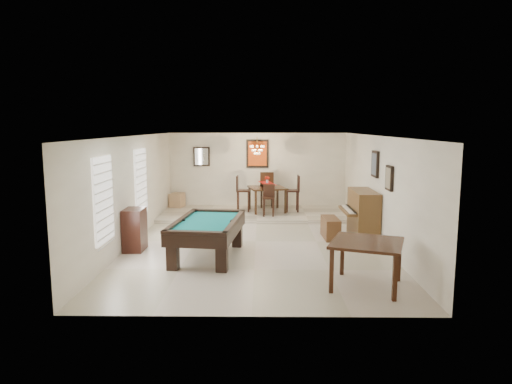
{
  "coord_description": "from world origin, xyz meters",
  "views": [
    {
      "loc": [
        0.15,
        -11.01,
        2.85
      ],
      "look_at": [
        0.0,
        0.6,
        1.15
      ],
      "focal_mm": 32.0,
      "sensor_mm": 36.0,
      "label": 1
    }
  ],
  "objects_px": {
    "dining_chair_east": "(292,193)",
    "corner_bench": "(177,200)",
    "piano_bench": "(330,228)",
    "dining_table": "(267,197)",
    "chandelier": "(257,146)",
    "square_table": "(366,264)",
    "flower_vase": "(267,180)",
    "dining_chair_south": "(269,200)",
    "dining_chair_north": "(267,189)",
    "apothecary_chest": "(135,230)",
    "pool_table": "(208,239)",
    "upright_piano": "(357,215)",
    "dining_chair_west": "(243,193)"
  },
  "relations": [
    {
      "from": "dining_chair_south",
      "to": "dining_chair_west",
      "type": "height_order",
      "value": "dining_chair_west"
    },
    {
      "from": "flower_vase",
      "to": "corner_bench",
      "type": "relative_size",
      "value": 0.44
    },
    {
      "from": "dining_chair_south",
      "to": "dining_chair_north",
      "type": "relative_size",
      "value": 0.79
    },
    {
      "from": "upright_piano",
      "to": "piano_bench",
      "type": "bearing_deg",
      "value": 176.38
    },
    {
      "from": "dining_chair_north",
      "to": "chandelier",
      "type": "bearing_deg",
      "value": 70.14
    },
    {
      "from": "dining_chair_east",
      "to": "chandelier",
      "type": "height_order",
      "value": "chandelier"
    },
    {
      "from": "flower_vase",
      "to": "chandelier",
      "type": "relative_size",
      "value": 0.38
    },
    {
      "from": "chandelier",
      "to": "dining_chair_north",
      "type": "bearing_deg",
      "value": 70.95
    },
    {
      "from": "flower_vase",
      "to": "dining_chair_west",
      "type": "distance_m",
      "value": 0.88
    },
    {
      "from": "piano_bench",
      "to": "dining_table",
      "type": "bearing_deg",
      "value": 117.73
    },
    {
      "from": "pool_table",
      "to": "upright_piano",
      "type": "xyz_separation_m",
      "value": [
        3.59,
        1.7,
        0.22
      ]
    },
    {
      "from": "dining_chair_west",
      "to": "corner_bench",
      "type": "xyz_separation_m",
      "value": [
        -2.27,
        0.75,
        -0.34
      ]
    },
    {
      "from": "pool_table",
      "to": "apothecary_chest",
      "type": "xyz_separation_m",
      "value": [
        -1.74,
        0.53,
        0.09
      ]
    },
    {
      "from": "square_table",
      "to": "piano_bench",
      "type": "distance_m",
      "value": 3.56
    },
    {
      "from": "piano_bench",
      "to": "dining_chair_west",
      "type": "xyz_separation_m",
      "value": [
        -2.35,
        3.04,
        0.43
      ]
    },
    {
      "from": "dining_table",
      "to": "chandelier",
      "type": "relative_size",
      "value": 1.82
    },
    {
      "from": "apothecary_chest",
      "to": "dining_chair_south",
      "type": "height_order",
      "value": "dining_chair_south"
    },
    {
      "from": "dining_chair_west",
      "to": "dining_chair_north",
      "type": "bearing_deg",
      "value": -46.4
    },
    {
      "from": "square_table",
      "to": "corner_bench",
      "type": "height_order",
      "value": "square_table"
    },
    {
      "from": "dining_chair_north",
      "to": "dining_chair_east",
      "type": "height_order",
      "value": "dining_chair_north"
    },
    {
      "from": "square_table",
      "to": "dining_table",
      "type": "xyz_separation_m",
      "value": [
        -1.69,
        6.56,
        0.16
      ]
    },
    {
      "from": "dining_table",
      "to": "dining_chair_south",
      "type": "xyz_separation_m",
      "value": [
        0.04,
        -0.75,
        0.02
      ]
    },
    {
      "from": "square_table",
      "to": "apothecary_chest",
      "type": "distance_m",
      "value": 5.31
    },
    {
      "from": "flower_vase",
      "to": "piano_bench",
      "type": "bearing_deg",
      "value": -62.27
    },
    {
      "from": "pool_table",
      "to": "square_table",
      "type": "distance_m",
      "value": 3.53
    },
    {
      "from": "dining_chair_west",
      "to": "square_table",
      "type": "bearing_deg",
      "value": -158.91
    },
    {
      "from": "piano_bench",
      "to": "dining_chair_west",
      "type": "height_order",
      "value": "dining_chair_west"
    },
    {
      "from": "square_table",
      "to": "dining_chair_west",
      "type": "relative_size",
      "value": 1.04
    },
    {
      "from": "pool_table",
      "to": "square_table",
      "type": "xyz_separation_m",
      "value": [
        3.03,
        -1.81,
        0.02
      ]
    },
    {
      "from": "dining_table",
      "to": "dining_chair_west",
      "type": "bearing_deg",
      "value": 178.32
    },
    {
      "from": "dining_chair_east",
      "to": "corner_bench",
      "type": "height_order",
      "value": "dining_chair_east"
    },
    {
      "from": "dining_chair_east",
      "to": "dining_chair_west",
      "type": "bearing_deg",
      "value": -92.78
    },
    {
      "from": "piano_bench",
      "to": "dining_table",
      "type": "xyz_separation_m",
      "value": [
        -1.58,
        3.01,
        0.31
      ]
    },
    {
      "from": "square_table",
      "to": "chandelier",
      "type": "xyz_separation_m",
      "value": [
        -2.01,
        6.38,
        1.79
      ]
    },
    {
      "from": "dining_chair_north",
      "to": "chandelier",
      "type": "distance_m",
      "value": 1.76
    },
    {
      "from": "upright_piano",
      "to": "apothecary_chest",
      "type": "relative_size",
      "value": 1.52
    },
    {
      "from": "apothecary_chest",
      "to": "flower_vase",
      "type": "bearing_deg",
      "value": 53.9
    },
    {
      "from": "dining_chair_west",
      "to": "dining_chair_east",
      "type": "height_order",
      "value": "dining_chair_east"
    },
    {
      "from": "piano_bench",
      "to": "apothecary_chest",
      "type": "distance_m",
      "value": 4.83
    },
    {
      "from": "upright_piano",
      "to": "flower_vase",
      "type": "bearing_deg",
      "value": 126.33
    },
    {
      "from": "dining_chair_south",
      "to": "dining_chair_north",
      "type": "bearing_deg",
      "value": 94.93
    },
    {
      "from": "dining_chair_east",
      "to": "pool_table",
      "type": "bearing_deg",
      "value": -25.61
    },
    {
      "from": "piano_bench",
      "to": "dining_table",
      "type": "distance_m",
      "value": 3.42
    },
    {
      "from": "piano_bench",
      "to": "chandelier",
      "type": "height_order",
      "value": "chandelier"
    },
    {
      "from": "apothecary_chest",
      "to": "dining_chair_south",
      "type": "relative_size",
      "value": 1.02
    },
    {
      "from": "upright_piano",
      "to": "dining_chair_east",
      "type": "relative_size",
      "value": 1.27
    },
    {
      "from": "square_table",
      "to": "dining_chair_north",
      "type": "distance_m",
      "value": 7.49
    },
    {
      "from": "corner_bench",
      "to": "pool_table",
      "type": "bearing_deg",
      "value": -72.97
    },
    {
      "from": "piano_bench",
      "to": "dining_chair_north",
      "type": "distance_m",
      "value": 4.09
    },
    {
      "from": "square_table",
      "to": "flower_vase",
      "type": "height_order",
      "value": "flower_vase"
    }
  ]
}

